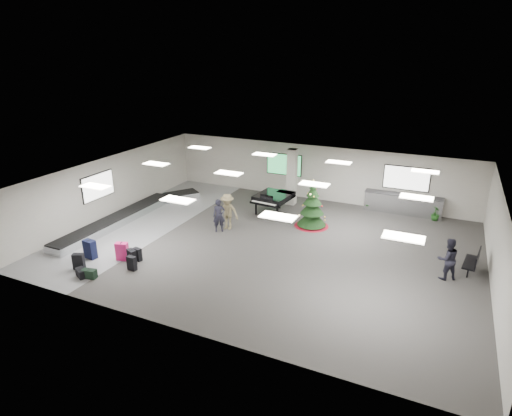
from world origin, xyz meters
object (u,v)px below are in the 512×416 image
at_px(potted_plant_right, 436,214).
at_px(baggage_carousel, 131,215).
at_px(grand_piano, 273,198).
at_px(traveler_a, 219,216).
at_px(bench, 474,260).
at_px(traveler_bench, 448,259).
at_px(potted_plant_left, 368,203).
at_px(pink_suitcase, 122,251).
at_px(service_counter, 403,204).
at_px(traveler_b, 227,212).
at_px(christmas_tree, 312,210).

bearing_deg(potted_plant_right, baggage_carousel, -156.17).
bearing_deg(grand_piano, traveler_a, -106.26).
xyz_separation_m(bench, traveler_bench, (-0.98, -1.02, 0.33)).
xyz_separation_m(baggage_carousel, traveler_a, (5.04, 0.47, 0.60)).
xyz_separation_m(baggage_carousel, potted_plant_left, (11.06, 6.58, 0.14)).
bearing_deg(pink_suitcase, grand_piano, 46.56).
relative_size(service_counter, traveler_b, 2.25).
height_order(service_counter, grand_piano, grand_piano).
xyz_separation_m(traveler_a, traveler_b, (0.22, 0.46, 0.09)).
relative_size(grand_piano, traveler_a, 1.40).
bearing_deg(potted_plant_left, christmas_tree, -120.76).
bearing_deg(bench, pink_suitcase, -151.64).
bearing_deg(traveler_bench, potted_plant_right, -114.65).
bearing_deg(potted_plant_right, traveler_bench, -83.57).
distance_m(christmas_tree, traveler_b, 4.21).
bearing_deg(traveler_a, pink_suitcase, -152.83).
bearing_deg(service_counter, traveler_b, -142.57).
distance_m(service_counter, christmas_tree, 5.42).
bearing_deg(christmas_tree, traveler_bench, -24.62).
bearing_deg(christmas_tree, service_counter, 43.68).
relative_size(traveler_a, traveler_bench, 0.96).
relative_size(baggage_carousel, pink_suitcase, 12.14).
height_order(baggage_carousel, potted_plant_right, potted_plant_right).
bearing_deg(traveler_bench, bench, -164.88).
bearing_deg(christmas_tree, grand_piano, 160.04).
relative_size(christmas_tree, traveler_bench, 1.46).
distance_m(grand_piano, traveler_b, 3.20).
bearing_deg(grand_piano, traveler_b, -105.74).
xyz_separation_m(grand_piano, traveler_a, (-1.39, -3.43, -0.05)).
distance_m(service_counter, potted_plant_right, 1.73).
bearing_deg(traveler_b, potted_plant_left, 40.58).
distance_m(pink_suitcase, traveler_b, 5.42).
bearing_deg(pink_suitcase, bench, 1.93).
xyz_separation_m(service_counter, bench, (3.38, -5.62, -0.03)).
xyz_separation_m(baggage_carousel, bench, (16.22, 1.12, 0.30)).
distance_m(service_counter, grand_piano, 7.02).
relative_size(pink_suitcase, grand_piano, 0.35).
distance_m(bench, potted_plant_right, 5.56).
relative_size(baggage_carousel, potted_plant_right, 13.07).
relative_size(traveler_b, potted_plant_right, 2.43).
distance_m(christmas_tree, traveler_bench, 6.95).
relative_size(baggage_carousel, potted_plant_left, 13.73).
xyz_separation_m(service_counter, traveler_bench, (2.40, -6.63, 0.30)).
relative_size(pink_suitcase, bench, 0.54).
bearing_deg(service_counter, traveler_a, -141.24).
height_order(bench, potted_plant_left, bench).
relative_size(service_counter, christmas_tree, 1.64).
relative_size(christmas_tree, traveler_a, 1.51).
relative_size(traveler_bench, potted_plant_right, 2.28).
distance_m(baggage_carousel, potted_plant_right, 15.89).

